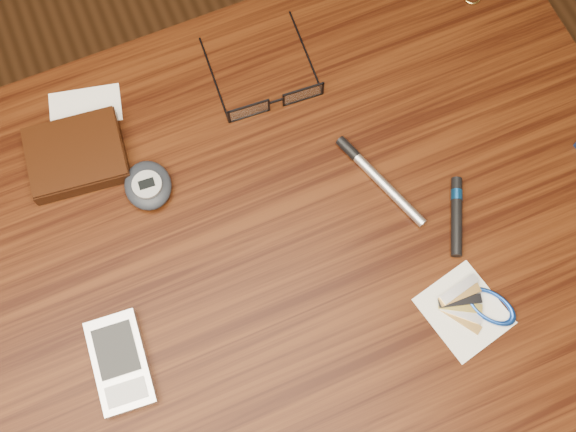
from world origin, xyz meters
name	(u,v)px	position (x,y,z in m)	size (l,w,h in m)	color
ground	(276,349)	(0.00, 0.00, 0.00)	(3.80, 3.80, 0.00)	#472814
desk	(268,275)	(0.00, 0.00, 0.65)	(1.00, 0.70, 0.75)	#341608
wallet_and_card	(76,154)	(-0.17, 0.21, 0.76)	(0.15, 0.16, 0.03)	black
eyeglasses	(274,98)	(0.09, 0.19, 0.76)	(0.14, 0.14, 0.03)	black
pda_phone	(120,362)	(-0.21, -0.06, 0.76)	(0.07, 0.12, 0.02)	silver
pedometer	(148,185)	(-0.10, 0.14, 0.76)	(0.06, 0.07, 0.03)	black
notepad_keys	(476,307)	(0.20, -0.16, 0.75)	(0.12, 0.11, 0.01)	white
silver_pen	(374,174)	(0.16, 0.04, 0.76)	(0.06, 0.15, 0.01)	silver
black_blue_pen	(457,214)	(0.24, -0.05, 0.76)	(0.06, 0.10, 0.01)	black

